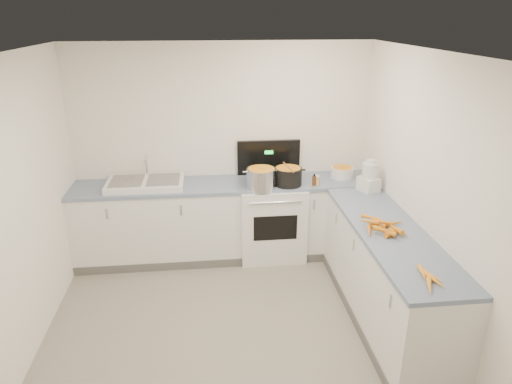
{
  "coord_description": "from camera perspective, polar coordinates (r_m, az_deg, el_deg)",
  "views": [
    {
      "loc": [
        -0.18,
        -3.27,
        2.78
      ],
      "look_at": [
        0.3,
        1.1,
        1.05
      ],
      "focal_mm": 32.0,
      "sensor_mm": 36.0,
      "label": 1
    }
  ],
  "objects": [
    {
      "name": "extract_bottle",
      "position": [
        5.24,
        7.27,
        1.4
      ],
      "size": [
        0.05,
        0.05,
        0.11
      ],
      "primitive_type": "cylinder",
      "color": "#593319",
      "rests_on": "counter_back"
    },
    {
      "name": "stove",
      "position": [
        5.52,
        1.91,
        -3.24
      ],
      "size": [
        0.76,
        0.65,
        1.36
      ],
      "color": "white",
      "rests_on": "ground"
    },
    {
      "name": "peelings",
      "position": [
        5.38,
        -15.49,
        1.51
      ],
      "size": [
        0.24,
        0.27,
        0.01
      ],
      "color": "tan",
      "rests_on": "sink"
    },
    {
      "name": "wall_right",
      "position": [
        4.1,
        22.42,
        -2.18
      ],
      "size": [
        0.0,
        4.0,
        2.5
      ],
      "primitive_type": null,
      "rotation": [
        1.57,
        0.0,
        -1.57
      ],
      "color": "white",
      "rests_on": "ground"
    },
    {
      "name": "counter_back",
      "position": [
        5.49,
        -3.81,
        -3.47
      ],
      "size": [
        3.5,
        0.62,
        0.94
      ],
      "color": "white",
      "rests_on": "ground"
    },
    {
      "name": "counter_right",
      "position": [
        4.56,
        15.91,
        -9.9
      ],
      "size": [
        0.62,
        2.2,
        0.94
      ],
      "color": "white",
      "rests_on": "ground"
    },
    {
      "name": "mixing_bowl",
      "position": [
        5.56,
        10.72,
        2.45
      ],
      "size": [
        0.34,
        0.34,
        0.13
      ],
      "primitive_type": "cylinder",
      "rotation": [
        0.0,
        0.0,
        0.3
      ],
      "color": "white",
      "rests_on": "counter_back"
    },
    {
      "name": "sink",
      "position": [
        5.34,
        -13.64,
        1.11
      ],
      "size": [
        0.86,
        0.52,
        0.31
      ],
      "color": "white",
      "rests_on": "counter_back"
    },
    {
      "name": "ceiling",
      "position": [
        3.29,
        -3.22,
        16.53
      ],
      "size": [
        3.5,
        4.0,
        0.0
      ],
      "primitive_type": null,
      "rotation": [
        3.14,
        0.0,
        0.0
      ],
      "color": "white",
      "rests_on": "ground"
    },
    {
      "name": "peeled_carrots",
      "position": [
        3.65,
        20.9,
        -10.09
      ],
      "size": [
        0.19,
        0.37,
        0.04
      ],
      "color": "orange",
      "rests_on": "counter_right"
    },
    {
      "name": "black_pot",
      "position": [
        5.22,
        4.03,
        1.86
      ],
      "size": [
        0.39,
        0.39,
        0.22
      ],
      "primitive_type": "cylinder",
      "rotation": [
        0.0,
        0.0,
        -0.31
      ],
      "color": "black",
      "rests_on": "stove"
    },
    {
      "name": "floor",
      "position": [
        4.3,
        -2.49,
        -18.86
      ],
      "size": [
        3.5,
        4.0,
        0.0
      ],
      "primitive_type": null,
      "color": "gray",
      "rests_on": "ground"
    },
    {
      "name": "wooden_spoon",
      "position": [
        5.18,
        4.07,
        3.12
      ],
      "size": [
        0.07,
        0.37,
        0.02
      ],
      "primitive_type": "cylinder",
      "rotation": [
        1.57,
        0.0,
        0.14
      ],
      "color": "#AD7A47",
      "rests_on": "black_pot"
    },
    {
      "name": "food_processor",
      "position": [
        5.16,
        13.96,
        1.75
      ],
      "size": [
        0.24,
        0.26,
        0.36
      ],
      "color": "white",
      "rests_on": "counter_right"
    },
    {
      "name": "wall_left",
      "position": [
        3.94,
        -29.21,
        -4.33
      ],
      "size": [
        0.0,
        4.0,
        2.5
      ],
      "primitive_type": null,
      "rotation": [
        1.57,
        0.0,
        1.57
      ],
      "color": "white",
      "rests_on": "ground"
    },
    {
      "name": "carrot_pile",
      "position": [
        4.31,
        15.73,
        -4.19
      ],
      "size": [
        0.44,
        0.42,
        0.08
      ],
      "color": "orange",
      "rests_on": "counter_right"
    },
    {
      "name": "steel_pot",
      "position": [
        5.13,
        0.66,
        1.65
      ],
      "size": [
        0.34,
        0.34,
        0.24
      ],
      "primitive_type": "cylinder",
      "rotation": [
        0.0,
        0.0,
        -0.04
      ],
      "color": "silver",
      "rests_on": "stove"
    },
    {
      "name": "wall_back",
      "position": [
        5.49,
        -4.16,
        5.24
      ],
      "size": [
        3.5,
        0.0,
        2.5
      ],
      "primitive_type": null,
      "rotation": [
        1.57,
        0.0,
        0.0
      ],
      "color": "white",
      "rests_on": "ground"
    },
    {
      "name": "spice_jar",
      "position": [
        5.28,
        7.67,
        1.41
      ],
      "size": [
        0.05,
        0.05,
        0.09
      ],
      "primitive_type": "cylinder",
      "color": "#E5B266",
      "rests_on": "counter_back"
    }
  ]
}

